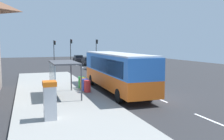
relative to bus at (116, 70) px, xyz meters
name	(u,v)px	position (x,y,z in m)	size (l,w,h in m)	color
ground_plane	(97,75)	(1.71, 11.46, -1.86)	(56.00, 92.00, 0.04)	#2D2D30
sidewalk_platform	(60,96)	(-4.69, -0.54, -1.75)	(6.20, 30.00, 0.18)	#999993
lane_stripe_seg_0	(208,119)	(1.96, -8.54, -1.84)	(0.16, 2.20, 0.01)	silver
lane_stripe_seg_1	(159,99)	(1.96, -3.54, -1.84)	(0.16, 2.20, 0.01)	silver
lane_stripe_seg_2	(131,87)	(1.96, 1.46, -1.84)	(0.16, 2.20, 0.01)	silver
lane_stripe_seg_3	(112,80)	(1.96, 6.46, -1.84)	(0.16, 2.20, 0.01)	silver
lane_stripe_seg_4	(99,74)	(1.96, 11.46, -1.84)	(0.16, 2.20, 0.01)	silver
lane_stripe_seg_5	(89,71)	(1.96, 16.46, -1.84)	(0.16, 2.20, 0.01)	silver
lane_stripe_seg_6	(82,67)	(1.96, 21.46, -1.84)	(0.16, 2.20, 0.01)	silver
lane_stripe_seg_7	(76,65)	(1.96, 26.46, -1.84)	(0.16, 2.20, 0.01)	silver
bus	(116,70)	(0.00, 0.00, 0.00)	(2.72, 11.06, 3.21)	orange
white_van	(101,61)	(3.91, 16.86, -0.50)	(2.13, 5.24, 2.30)	silver
sedan_near	(88,61)	(4.01, 25.42, -1.05)	(2.00, 4.48, 1.52)	black
sedan_far	(78,58)	(4.01, 33.89, -1.05)	(1.95, 4.45, 1.52)	black
ticket_machine	(50,100)	(-5.92, -6.24, -0.67)	(0.66, 0.76, 1.94)	silver
recycling_bin_red	(87,86)	(-2.49, -0.17, -1.19)	(0.52, 0.52, 0.95)	red
recycling_bin_blue	(85,85)	(-2.49, 0.53, -1.19)	(0.52, 0.52, 0.95)	blue
recycling_bin_orange	(83,83)	(-2.49, 1.23, -1.19)	(0.52, 0.52, 0.95)	orange
recycling_bin_green	(81,82)	(-2.49, 1.93, -1.19)	(0.52, 0.52, 0.95)	green
traffic_light_near_side	(97,47)	(7.21, 30.53, 1.44)	(0.49, 0.28, 4.93)	#2D2D2D
traffic_light_far_side	(54,48)	(-1.39, 31.33, 1.29)	(0.49, 0.28, 4.69)	#2D2D2D
traffic_light_median	(71,47)	(2.11, 32.13, 1.46)	(0.49, 0.28, 4.97)	#2D2D2D
bus_shelter	(60,70)	(-4.70, -0.92, 0.25)	(1.80, 4.00, 2.50)	#4C4C51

